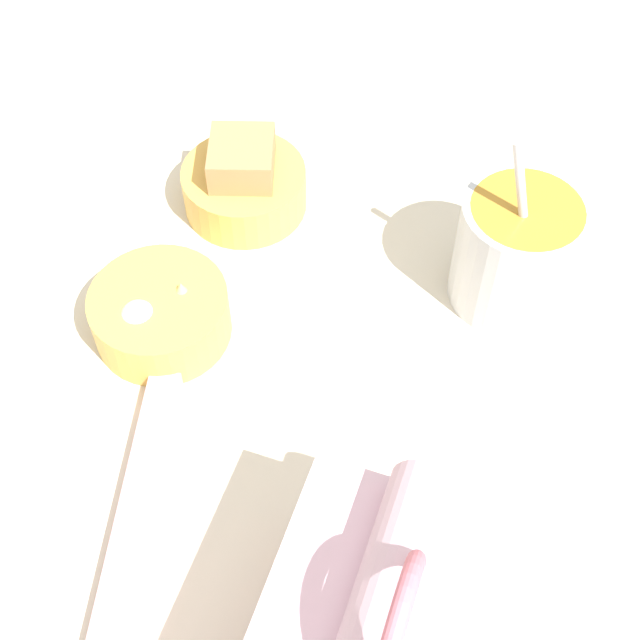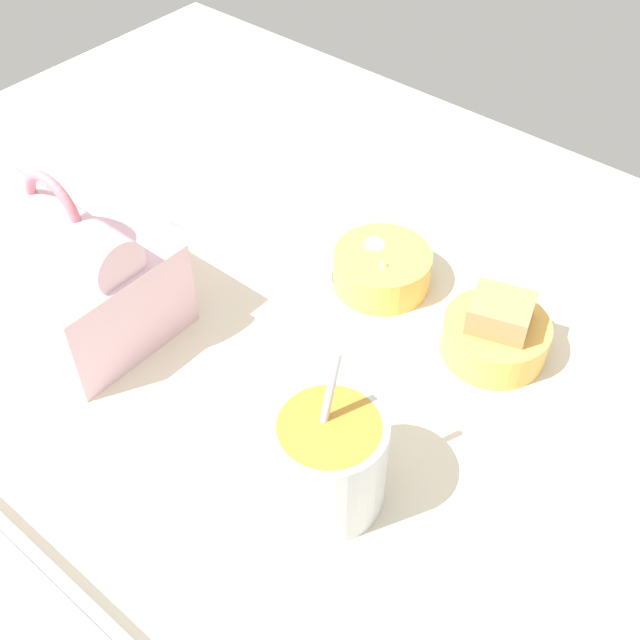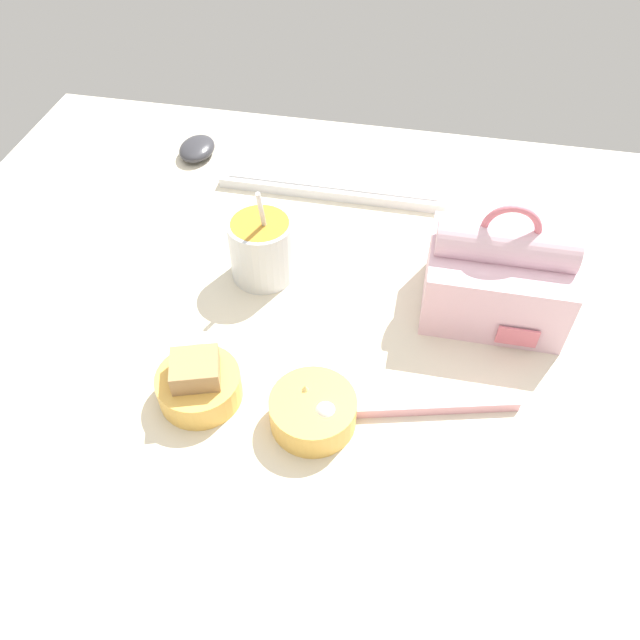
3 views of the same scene
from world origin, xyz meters
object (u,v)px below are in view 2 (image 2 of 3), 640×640
(soup_cup, at_px, (329,460))
(chopstick_case, at_px, (254,245))
(bento_bowl_sandwich, at_px, (496,333))
(lunch_bag, at_px, (73,271))
(bento_bowl_snacks, at_px, (381,268))

(soup_cup, distance_m, chopstick_case, 0.35)
(bento_bowl_sandwich, bearing_deg, soup_cup, 85.00)
(bento_bowl_sandwich, bearing_deg, chopstick_case, 7.82)
(lunch_bag, xyz_separation_m, chopstick_case, (-0.07, -0.20, -0.06))
(soup_cup, bearing_deg, chopstick_case, -35.71)
(bento_bowl_snacks, bearing_deg, chopstick_case, 18.75)
(soup_cup, height_order, chopstick_case, soup_cup)
(lunch_bag, distance_m, bento_bowl_sandwich, 0.44)
(chopstick_case, bearing_deg, soup_cup, 144.29)
(bento_bowl_snacks, height_order, chopstick_case, bento_bowl_snacks)
(soup_cup, height_order, bento_bowl_snacks, soup_cup)
(bento_bowl_sandwich, height_order, chopstick_case, bento_bowl_sandwich)
(bento_bowl_sandwich, relative_size, bento_bowl_snacks, 1.00)
(lunch_bag, xyz_separation_m, bento_bowl_snacks, (-0.22, -0.25, -0.04))
(lunch_bag, xyz_separation_m, bento_bowl_sandwich, (-0.37, -0.24, -0.04))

